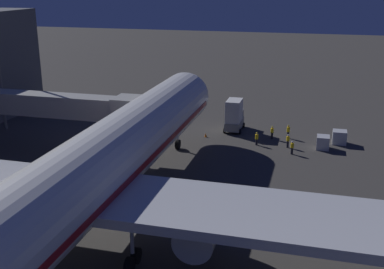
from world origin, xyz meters
The scene contains 13 objects.
ground_plane centered at (0.00, 0.00, 0.00)m, with size 320.00×320.00×0.00m, color #383533.
airliner_at_gate centered at (0.00, 8.46, 5.78)m, with size 48.75×65.23×20.43m.
jet_bridge centered at (11.16, -12.19, 5.87)m, with size 20.63×3.40×7.41m.
catering_truck centered at (-5.31, -26.54, 2.15)m, with size 2.36×4.48×4.41m.
baggage_container_near_belt centered at (-17.16, -21.90, 0.81)m, with size 1.51×1.80×1.62m, color #B7BABF.
baggage_container_mid_row centered at (-19.16, -24.45, 0.85)m, with size 1.72×1.70×1.69m, color #B7BABF.
ground_crew_near_nose_gear centered at (-13.64, -18.92, 0.91)m, with size 0.40×0.40×1.65m.
ground_crew_by_belt_loader centered at (-9.13, -21.18, 0.92)m, with size 0.40×0.40×1.69m.
ground_crew_marshaller_fwd centered at (-12.98, -21.20, 0.95)m, with size 0.40×0.40×1.72m.
ground_crew_under_port_wing centered at (-10.74, -24.12, 0.96)m, with size 0.40×0.40×1.74m.
ground_crew_by_tug centered at (-12.75, -24.98, 0.99)m, with size 0.40×0.40×1.80m.
traffic_cone_nose_port centered at (-2.20, -22.71, 0.28)m, with size 0.36×0.36×0.55m, color orange.
traffic_cone_nose_starboard centered at (2.20, -22.71, 0.28)m, with size 0.36×0.36×0.55m, color orange.
Camera 1 is at (-16.03, 36.09, 19.68)m, focal length 44.98 mm.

